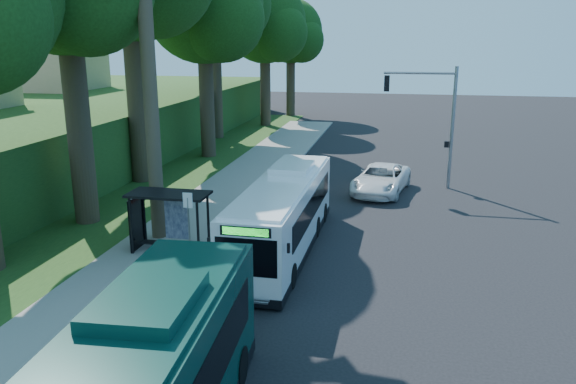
# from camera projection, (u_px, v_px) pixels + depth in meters

# --- Properties ---
(ground) EXTENTS (140.00, 140.00, 0.00)m
(ground) POSITION_uv_depth(u_px,v_px,m) (350.00, 240.00, 24.38)
(ground) COLOR black
(ground) RESTS_ON ground
(sidewalk) EXTENTS (4.50, 70.00, 0.12)m
(sidewalk) POSITION_uv_depth(u_px,v_px,m) (191.00, 228.00, 25.75)
(sidewalk) COLOR gray
(sidewalk) RESTS_ON ground
(red_curb) EXTENTS (0.25, 30.00, 0.13)m
(red_curb) POSITION_uv_depth(u_px,v_px,m) (211.00, 265.00, 21.53)
(red_curb) COLOR maroon
(red_curb) RESTS_ON ground
(grass_verge) EXTENTS (8.00, 70.00, 0.06)m
(grass_verge) POSITION_uv_depth(u_px,v_px,m) (127.00, 194.00, 31.58)
(grass_verge) COLOR #234719
(grass_verge) RESTS_ON ground
(bus_shelter) EXTENTS (3.20, 1.51, 2.55)m
(bus_shelter) POSITION_uv_depth(u_px,v_px,m) (165.00, 209.00, 22.58)
(bus_shelter) COLOR black
(bus_shelter) RESTS_ON ground
(stop_sign_pole) EXTENTS (0.35, 0.06, 3.17)m
(stop_sign_pole) POSITION_uv_depth(u_px,v_px,m) (189.00, 222.00, 20.13)
(stop_sign_pole) COLOR gray
(stop_sign_pole) RESTS_ON ground
(traffic_signal_pole) EXTENTS (4.10, 0.30, 7.00)m
(traffic_signal_pole) POSITION_uv_depth(u_px,v_px,m) (435.00, 112.00, 31.96)
(traffic_signal_pole) COLOR gray
(traffic_signal_pole) RESTS_ON ground
(hillside_backdrop) EXTENTS (24.00, 60.00, 8.80)m
(hillside_backdrop) POSITION_uv_depth(u_px,v_px,m) (26.00, 120.00, 43.03)
(hillside_backdrop) COLOR #234719
(hillside_backdrop) RESTS_ON ground
(tree_2) EXTENTS (8.82, 8.40, 15.12)m
(tree_2) POSITION_uv_depth(u_px,v_px,m) (205.00, 9.00, 39.02)
(tree_2) COLOR #382B1E
(tree_2) RESTS_ON ground
(tree_4) EXTENTS (8.40, 8.00, 14.14)m
(tree_4) POSITION_uv_depth(u_px,v_px,m) (266.00, 26.00, 54.26)
(tree_4) COLOR #382B1E
(tree_4) RESTS_ON ground
(tree_5) EXTENTS (7.35, 7.00, 12.86)m
(tree_5) POSITION_uv_depth(u_px,v_px,m) (291.00, 35.00, 61.84)
(tree_5) COLOR #382B1E
(tree_5) RESTS_ON ground
(white_bus) EXTENTS (2.45, 10.89, 3.24)m
(white_bus) POSITION_uv_depth(u_px,v_px,m) (284.00, 213.00, 22.88)
(white_bus) COLOR white
(white_bus) RESTS_ON ground
(pickup) EXTENTS (3.54, 5.97, 1.56)m
(pickup) POSITION_uv_depth(u_px,v_px,m) (381.00, 179.00, 31.80)
(pickup) COLOR white
(pickup) RESTS_ON ground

